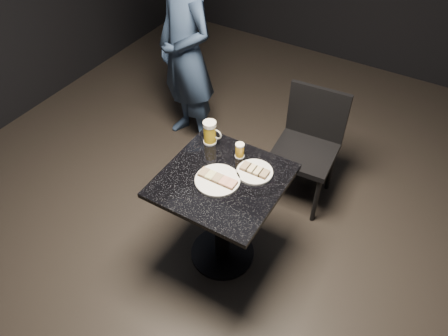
# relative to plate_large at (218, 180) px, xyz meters

# --- Properties ---
(floor) EXTENTS (6.00, 6.00, 0.00)m
(floor) POSITION_rel_plate_large_xyz_m (0.01, 0.03, -0.76)
(floor) COLOR black
(floor) RESTS_ON ground
(plate_large) EXTENTS (0.26, 0.26, 0.01)m
(plate_large) POSITION_rel_plate_large_xyz_m (0.00, 0.00, 0.00)
(plate_large) COLOR white
(plate_large) RESTS_ON table
(plate_small) EXTENTS (0.22, 0.22, 0.01)m
(plate_small) POSITION_rel_plate_large_xyz_m (0.15, 0.17, 0.00)
(plate_small) COLOR white
(plate_small) RESTS_ON table
(patron) EXTENTS (0.72, 0.61, 1.68)m
(patron) POSITION_rel_plate_large_xyz_m (-0.90, 1.00, 0.09)
(patron) COLOR navy
(patron) RESTS_ON floor
(table) EXTENTS (0.70, 0.70, 0.75)m
(table) POSITION_rel_plate_large_xyz_m (0.01, 0.03, -0.25)
(table) COLOR black
(table) RESTS_ON floor
(beer_mug) EXTENTS (0.12, 0.09, 0.16)m
(beer_mug) POSITION_rel_plate_large_xyz_m (-0.22, 0.27, 0.07)
(beer_mug) COLOR silver
(beer_mug) RESTS_ON table
(beer_tumbler) EXTENTS (0.06, 0.06, 0.10)m
(beer_tumbler) POSITION_rel_plate_large_xyz_m (0.00, 0.25, 0.04)
(beer_tumbler) COLOR silver
(beer_tumbler) RESTS_ON table
(chair) EXTENTS (0.46, 0.46, 0.89)m
(chair) POSITION_rel_plate_large_xyz_m (0.23, 0.89, -0.25)
(chair) COLOR black
(chair) RESTS_ON floor
(canapes_on_plate_large) EXTENTS (0.24, 0.07, 0.02)m
(canapes_on_plate_large) POSITION_rel_plate_large_xyz_m (-0.00, 0.00, 0.02)
(canapes_on_plate_large) COLOR #4C3521
(canapes_on_plate_large) RESTS_ON plate_large
(canapes_on_plate_small) EXTENTS (0.17, 0.07, 0.02)m
(canapes_on_plate_small) POSITION_rel_plate_large_xyz_m (0.15, 0.17, 0.02)
(canapes_on_plate_small) COLOR #4C3521
(canapes_on_plate_small) RESTS_ON plate_small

